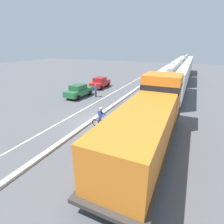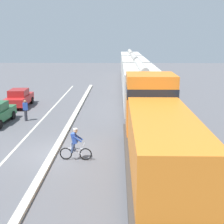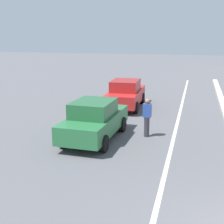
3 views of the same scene
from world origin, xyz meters
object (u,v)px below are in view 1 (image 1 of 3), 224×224
at_px(locomotive, 150,119).
at_px(parked_car_green, 79,91).
at_px(parked_car_red, 100,83).
at_px(hopper_car_middle, 181,70).
at_px(pedestrian_by_cars, 96,91).
at_px(cyclist, 101,118).
at_px(hopper_car_lead, 173,82).
at_px(hopper_car_trailing, 185,64).

relative_size(locomotive, parked_car_green, 2.73).
xyz_separation_m(parked_car_green, parked_car_red, (-0.03, 5.83, 0.00)).
height_order(hopper_car_middle, pedestrian_by_cars, hopper_car_middle).
height_order(locomotive, hopper_car_middle, locomotive).
bearing_deg(cyclist, hopper_car_middle, 79.84).
xyz_separation_m(hopper_car_lead, cyclist, (-4.11, -11.35, -1.26)).
bearing_deg(cyclist, parked_car_green, 135.11).
relative_size(parked_car_red, cyclist, 2.48).
relative_size(parked_car_green, cyclist, 2.48).
xyz_separation_m(parked_car_green, cyclist, (6.84, -6.81, 0.00)).
relative_size(hopper_car_trailing, parked_car_red, 2.49).
relative_size(hopper_car_middle, parked_car_green, 2.50).
height_order(hopper_car_middle, parked_car_green, hopper_car_middle).
bearing_deg(hopper_car_lead, parked_car_red, 173.32).
relative_size(cyclist, pedestrian_by_cars, 1.06).
distance_m(hopper_car_middle, parked_car_red, 15.12).
bearing_deg(hopper_car_trailing, hopper_car_lead, -90.00).
distance_m(hopper_car_trailing, cyclist, 34.82).
xyz_separation_m(locomotive, parked_car_green, (-10.95, 7.61, -0.98)).
relative_size(hopper_car_lead, hopper_car_middle, 1.00).
xyz_separation_m(locomotive, hopper_car_trailing, (0.00, 35.36, 0.28)).
relative_size(hopper_car_middle, parked_car_red, 2.49).
height_order(parked_car_green, pedestrian_by_cars, same).
bearing_deg(hopper_car_trailing, parked_car_red, -116.62).
height_order(cyclist, pedestrian_by_cars, cyclist).
xyz_separation_m(hopper_car_middle, pedestrian_by_cars, (-8.95, -15.28, -1.23)).
bearing_deg(parked_car_red, hopper_car_trailing, 63.38).
xyz_separation_m(parked_car_green, pedestrian_by_cars, (2.00, 0.86, 0.03)).
bearing_deg(pedestrian_by_cars, hopper_car_lead, 22.34).
distance_m(parked_car_green, cyclist, 9.65).
bearing_deg(parked_car_green, hopper_car_trailing, 68.46).
relative_size(hopper_car_middle, hopper_car_trailing, 1.00).
bearing_deg(locomotive, parked_car_green, 145.18).
xyz_separation_m(locomotive, hopper_car_middle, (0.00, 23.76, 0.28)).
height_order(hopper_car_lead, hopper_car_middle, same).
relative_size(locomotive, hopper_car_middle, 1.10).
relative_size(locomotive, hopper_car_trailing, 1.10).
bearing_deg(locomotive, hopper_car_middle, 90.00).
height_order(hopper_car_lead, parked_car_green, hopper_car_lead).
bearing_deg(locomotive, parked_car_red, 129.25).
xyz_separation_m(locomotive, hopper_car_lead, (0.00, 12.16, 0.28)).
height_order(locomotive, parked_car_green, locomotive).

